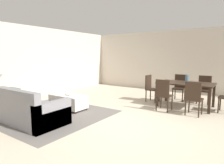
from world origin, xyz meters
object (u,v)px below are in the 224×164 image
dining_chair_near_right (194,97)px  dining_table (186,85)px  couch (23,109)px  dining_chair_far_left (180,86)px  dining_chair_head_west (151,87)px  dining_chair_near_left (163,93)px  side_table (0,96)px  ottoman_table (68,101)px  dining_chair_far_right (204,88)px  book_on_ottoman (70,95)px  vase_centerpiece (187,79)px

dining_chair_near_right → dining_table: bearing=116.3°
couch → dining_chair_far_left: bearing=60.7°
dining_chair_far_left → dining_chair_head_west: (-0.77, -0.78, 0.00)m
couch → dining_chair_near_left: dining_chair_near_left is taller
dining_chair_head_west → couch: bearing=-115.2°
side_table → ottoman_table: bearing=39.1°
couch → dining_table: bearing=51.4°
dining_chair_far_right → book_on_ottoman: bearing=-134.8°
ottoman_table → vase_centerpiece: bearing=39.2°
side_table → dining_table: (4.32, 3.52, 0.24)m
side_table → dining_chair_far_left: bearing=47.9°
dining_chair_head_west → vase_centerpiece: bearing=-1.1°
dining_table → dining_chair_near_right: 0.96m
dining_chair_far_right → dining_chair_far_left: bearing=-178.0°
dining_chair_near_left → dining_chair_far_left: (-0.01, 1.68, 0.00)m
dining_table → dining_chair_near_right: size_ratio=1.76×
side_table → dining_chair_near_left: size_ratio=0.60×
couch → dining_chair_near_right: 4.35m
dining_table → side_table: bearing=-140.9°
ottoman_table → dining_chair_far_right: (3.19, 3.13, 0.27)m
vase_centerpiece → book_on_ottoman: vase_centerpiece is taller
vase_centerpiece → book_on_ottoman: 3.59m
couch → ottoman_table: 1.37m
side_table → vase_centerpiece: (4.34, 3.54, 0.45)m
dining_table → vase_centerpiece: 0.21m
dining_chair_near_right → book_on_ottoman: bearing=-155.4°
dining_table → ottoman_table: bearing=-140.8°
side_table → dining_chair_head_west: (3.14, 3.56, 0.08)m
dining_chair_near_right → dining_chair_head_west: bearing=150.8°
dining_table → dining_chair_near_right: bearing=-63.7°
couch → ottoman_table: size_ratio=1.98×
dining_chair_far_left → book_on_ottoman: bearing=-126.6°
dining_chair_near_right → book_on_ottoman: dining_chair_near_right is taller
couch → book_on_ottoman: bearing=81.4°
dining_chair_far_left → vase_centerpiece: size_ratio=3.83×
couch → dining_chair_head_west: size_ratio=2.42×
couch → dining_table: 4.68m
vase_centerpiece → dining_chair_far_right: bearing=65.8°
dining_chair_near_left → dining_chair_head_west: (-0.78, 0.90, 0.00)m
side_table → dining_table: size_ratio=0.34×
dining_chair_near_left → dining_chair_head_west: 1.19m
ottoman_table → dining_chair_near_left: (2.40, 1.42, 0.27)m
side_table → dining_chair_near_left: (3.92, 2.66, 0.08)m
dining_chair_far_left → dining_chair_far_right: (0.80, 0.03, 0.00)m
couch → vase_centerpiece: bearing=51.3°
couch → dining_chair_near_left: size_ratio=2.42×
couch → dining_table: (2.91, 3.64, 0.38)m
couch → dining_chair_far_left: (2.51, 4.46, 0.23)m
couch → dining_chair_head_west: 4.08m
ottoman_table → dining_chair_near_right: 3.53m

